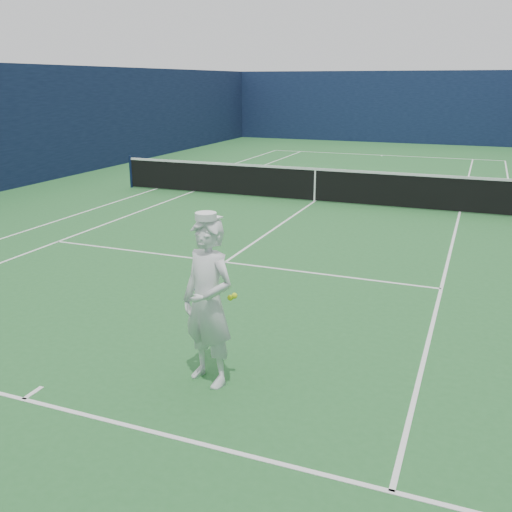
{
  "coord_description": "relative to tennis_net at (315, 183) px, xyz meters",
  "views": [
    {
      "loc": [
        4.54,
        -16.19,
        3.45
      ],
      "look_at": [
        1.78,
        -9.21,
        1.14
      ],
      "focal_mm": 40.0,
      "sensor_mm": 36.0,
      "label": 1
    }
  ],
  "objects": [
    {
      "name": "court_markings",
      "position": [
        0.0,
        0.0,
        -0.55
      ],
      "size": [
        11.03,
        23.83,
        0.01
      ],
      "color": "white",
      "rests_on": "ground"
    },
    {
      "name": "tennis_net",
      "position": [
        0.0,
        0.0,
        0.0
      ],
      "size": [
        12.88,
        0.09,
        1.07
      ],
      "color": "#141E4C",
      "rests_on": "ground"
    },
    {
      "name": "windscreen_fence",
      "position": [
        0.0,
        0.0,
        1.45
      ],
      "size": [
        20.12,
        36.12,
        4.0
      ],
      "color": "#0F1A39",
      "rests_on": "ground"
    },
    {
      "name": "ground",
      "position": [
        0.0,
        0.0,
        -0.55
      ],
      "size": [
        80.0,
        80.0,
        0.0
      ],
      "primitive_type": "plane",
      "color": "#26652E",
      "rests_on": "ground"
    },
    {
      "name": "tennis_player",
      "position": [
        1.78,
        -10.71,
        0.46
      ],
      "size": [
        0.85,
        0.72,
        2.07
      ],
      "rotation": [
        0.0,
        0.0,
        -0.34
      ],
      "color": "white",
      "rests_on": "ground"
    }
  ]
}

